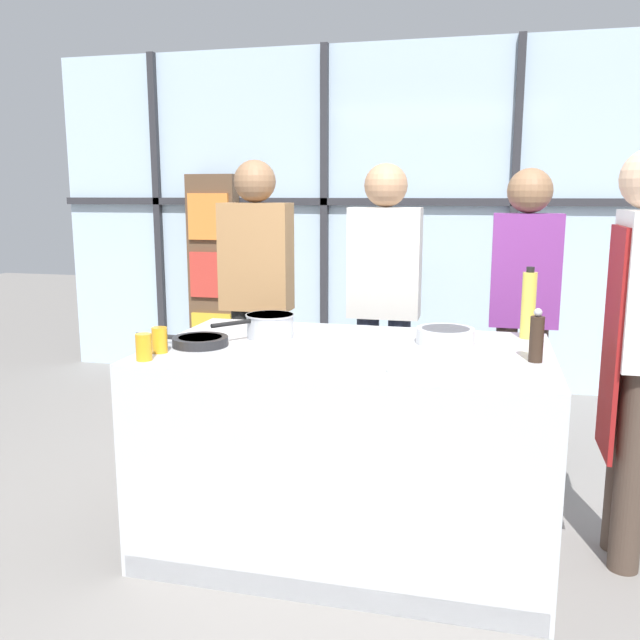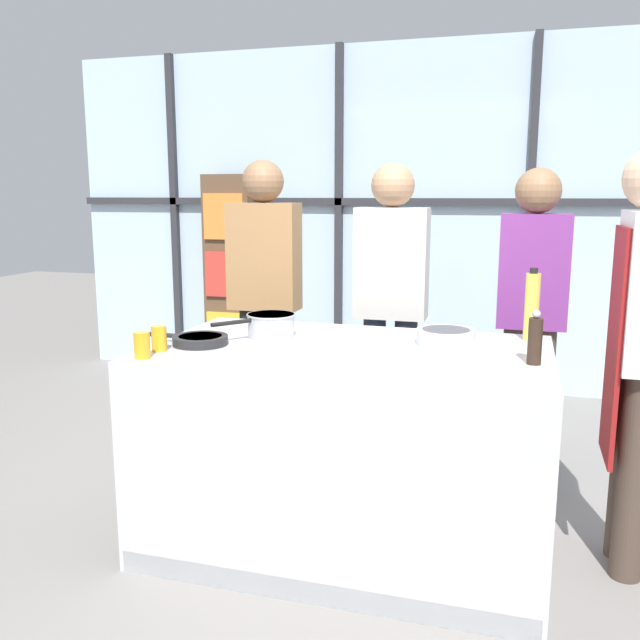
{
  "view_description": "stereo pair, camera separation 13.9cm",
  "coord_description": "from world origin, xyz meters",
  "px_view_note": "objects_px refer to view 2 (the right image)",
  "views": [
    {
      "loc": [
        0.57,
        -2.89,
        1.61
      ],
      "look_at": [
        -0.16,
        0.1,
        1.03
      ],
      "focal_mm": 38.0,
      "sensor_mm": 36.0,
      "label": 1
    },
    {
      "loc": [
        0.71,
        -2.85,
        1.61
      ],
      "look_at": [
        -0.16,
        0.1,
        1.03
      ],
      "focal_mm": 38.0,
      "sensor_mm": 36.0,
      "label": 2
    }
  ],
  "objects_px": {
    "frying_pan": "(199,340)",
    "mixing_bowl": "(446,336)",
    "white_plate": "(415,372)",
    "pepper_grinder": "(535,340)",
    "spectator_center_right": "(532,300)",
    "spectator_center_left": "(391,294)",
    "saucepan": "(271,325)",
    "juice_glass_far": "(159,338)",
    "spectator_far_left": "(265,286)",
    "juice_glass_near": "(142,345)",
    "chef": "(640,333)",
    "oil_bottle": "(532,306)"
  },
  "relations": [
    {
      "from": "frying_pan",
      "to": "mixing_bowl",
      "type": "relative_size",
      "value": 1.7
    },
    {
      "from": "chef",
      "to": "saucepan",
      "type": "height_order",
      "value": "chef"
    },
    {
      "from": "pepper_grinder",
      "to": "juice_glass_far",
      "type": "height_order",
      "value": "pepper_grinder"
    },
    {
      "from": "spectator_center_left",
      "to": "mixing_bowl",
      "type": "height_order",
      "value": "spectator_center_left"
    },
    {
      "from": "white_plate",
      "to": "juice_glass_far",
      "type": "relative_size",
      "value": 2.42
    },
    {
      "from": "oil_bottle",
      "to": "spectator_far_left",
      "type": "bearing_deg",
      "value": 158.35
    },
    {
      "from": "white_plate",
      "to": "oil_bottle",
      "type": "height_order",
      "value": "oil_bottle"
    },
    {
      "from": "spectator_center_right",
      "to": "juice_glass_near",
      "type": "height_order",
      "value": "spectator_center_right"
    },
    {
      "from": "oil_bottle",
      "to": "juice_glass_near",
      "type": "height_order",
      "value": "oil_bottle"
    },
    {
      "from": "saucepan",
      "to": "juice_glass_far",
      "type": "distance_m",
      "value": 0.55
    },
    {
      "from": "pepper_grinder",
      "to": "spectator_far_left",
      "type": "bearing_deg",
      "value": 145.32
    },
    {
      "from": "pepper_grinder",
      "to": "mixing_bowl",
      "type": "bearing_deg",
      "value": 145.75
    },
    {
      "from": "spectator_far_left",
      "to": "oil_bottle",
      "type": "bearing_deg",
      "value": 158.35
    },
    {
      "from": "chef",
      "to": "mixing_bowl",
      "type": "relative_size",
      "value": 6.73
    },
    {
      "from": "saucepan",
      "to": "oil_bottle",
      "type": "height_order",
      "value": "oil_bottle"
    },
    {
      "from": "frying_pan",
      "to": "pepper_grinder",
      "type": "bearing_deg",
      "value": 2.13
    },
    {
      "from": "chef",
      "to": "oil_bottle",
      "type": "height_order",
      "value": "chef"
    },
    {
      "from": "spectator_far_left",
      "to": "frying_pan",
      "type": "xyz_separation_m",
      "value": [
        0.12,
        -1.14,
        -0.09
      ]
    },
    {
      "from": "chef",
      "to": "spectator_center_left",
      "type": "relative_size",
      "value": 1.01
    },
    {
      "from": "saucepan",
      "to": "oil_bottle",
      "type": "relative_size",
      "value": 1.07
    },
    {
      "from": "oil_bottle",
      "to": "pepper_grinder",
      "type": "bearing_deg",
      "value": -88.78
    },
    {
      "from": "frying_pan",
      "to": "pepper_grinder",
      "type": "xyz_separation_m",
      "value": [
        1.46,
        0.05,
        0.08
      ]
    },
    {
      "from": "frying_pan",
      "to": "juice_glass_near",
      "type": "height_order",
      "value": "juice_glass_near"
    },
    {
      "from": "juice_glass_far",
      "to": "white_plate",
      "type": "bearing_deg",
      "value": -3.19
    },
    {
      "from": "saucepan",
      "to": "spectator_far_left",
      "type": "bearing_deg",
      "value": 112.7
    },
    {
      "from": "chef",
      "to": "juice_glass_far",
      "type": "distance_m",
      "value": 2.03
    },
    {
      "from": "spectator_far_left",
      "to": "juice_glass_far",
      "type": "height_order",
      "value": "spectator_far_left"
    },
    {
      "from": "spectator_far_left",
      "to": "frying_pan",
      "type": "bearing_deg",
      "value": 96.0
    },
    {
      "from": "spectator_center_right",
      "to": "mixing_bowl",
      "type": "distance_m",
      "value": 0.92
    },
    {
      "from": "saucepan",
      "to": "juice_glass_near",
      "type": "distance_m",
      "value": 0.66
    },
    {
      "from": "white_plate",
      "to": "juice_glass_near",
      "type": "distance_m",
      "value": 1.13
    },
    {
      "from": "spectator_center_right",
      "to": "mixing_bowl",
      "type": "xyz_separation_m",
      "value": [
        -0.38,
        -0.83,
        -0.06
      ]
    },
    {
      "from": "pepper_grinder",
      "to": "juice_glass_near",
      "type": "relative_size",
      "value": 1.99
    },
    {
      "from": "frying_pan",
      "to": "white_plate",
      "type": "relative_size",
      "value": 1.68
    },
    {
      "from": "spectator_center_left",
      "to": "pepper_grinder",
      "type": "height_order",
      "value": "spectator_center_left"
    },
    {
      "from": "oil_bottle",
      "to": "pepper_grinder",
      "type": "distance_m",
      "value": 0.47
    },
    {
      "from": "spectator_center_right",
      "to": "saucepan",
      "type": "height_order",
      "value": "spectator_center_right"
    },
    {
      "from": "chef",
      "to": "saucepan",
      "type": "bearing_deg",
      "value": 90.5
    },
    {
      "from": "spectator_center_right",
      "to": "white_plate",
      "type": "bearing_deg",
      "value": 72.29
    },
    {
      "from": "saucepan",
      "to": "pepper_grinder",
      "type": "bearing_deg",
      "value": -9.13
    },
    {
      "from": "spectator_center_left",
      "to": "saucepan",
      "type": "xyz_separation_m",
      "value": [
        -0.41,
        -0.9,
        -0.04
      ]
    },
    {
      "from": "frying_pan",
      "to": "juice_glass_near",
      "type": "relative_size",
      "value": 4.06
    },
    {
      "from": "white_plate",
      "to": "pepper_grinder",
      "type": "xyz_separation_m",
      "value": [
        0.44,
        0.28,
        0.09
      ]
    },
    {
      "from": "spectator_center_right",
      "to": "pepper_grinder",
      "type": "xyz_separation_m",
      "value": [
        -0.0,
        -1.09,
        0.0
      ]
    },
    {
      "from": "spectator_far_left",
      "to": "saucepan",
      "type": "xyz_separation_m",
      "value": [
        0.38,
        -0.9,
        -0.05
      ]
    },
    {
      "from": "spectator_far_left",
      "to": "mixing_bowl",
      "type": "distance_m",
      "value": 1.46
    },
    {
      "from": "spectator_center_right",
      "to": "pepper_grinder",
      "type": "height_order",
      "value": "spectator_center_right"
    },
    {
      "from": "spectator_far_left",
      "to": "pepper_grinder",
      "type": "bearing_deg",
      "value": 145.32
    },
    {
      "from": "chef",
      "to": "pepper_grinder",
      "type": "relative_size",
      "value": 8.08
    },
    {
      "from": "chef",
      "to": "white_plate",
      "type": "relative_size",
      "value": 6.66
    }
  ]
}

